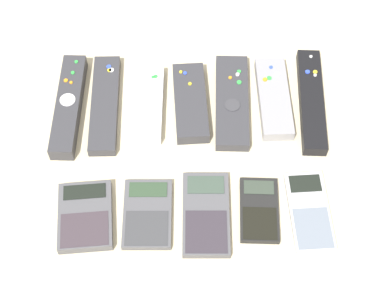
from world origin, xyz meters
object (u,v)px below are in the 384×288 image
(remote_2, at_px, (146,104))
(calculator_4, at_px, (309,211))
(remote_3, at_px, (189,103))
(calculator_1, at_px, (147,214))
(remote_1, at_px, (105,104))
(remote_6, at_px, (311,101))
(calculator_2, at_px, (206,214))
(remote_0, at_px, (69,106))
(calculator_0, at_px, (85,216))
(calculator_3, at_px, (259,210))
(remote_5, at_px, (274,98))
(remote_4, at_px, (232,102))

(remote_2, relative_size, calculator_4, 1.11)
(remote_3, height_order, calculator_1, remote_3)
(remote_1, distance_m, remote_6, 0.36)
(calculator_2, bearing_deg, remote_6, 49.36)
(calculator_1, relative_size, calculator_2, 0.83)
(remote_0, bearing_deg, remote_6, 3.23)
(remote_2, distance_m, calculator_4, 0.34)
(remote_6, bearing_deg, calculator_0, -147.38)
(calculator_3, height_order, calculator_4, same)
(remote_0, bearing_deg, remote_5, 4.32)
(remote_4, distance_m, remote_6, 0.14)
(calculator_3, relative_size, calculator_4, 0.82)
(remote_1, height_order, calculator_0, remote_1)
(remote_4, relative_size, calculator_4, 1.39)
(remote_6, xyz_separation_m, calculator_3, (-0.11, -0.21, -0.01))
(remote_3, bearing_deg, calculator_2, -86.52)
(remote_2, height_order, remote_4, same)
(calculator_3, bearing_deg, calculator_4, 0.48)
(calculator_1, bearing_deg, calculator_2, -0.44)
(remote_3, height_order, remote_6, remote_3)
(calculator_0, xyz_separation_m, calculator_3, (0.28, 0.00, -0.00))
(remote_0, distance_m, remote_2, 0.13)
(remote_4, height_order, calculator_0, remote_4)
(remote_3, relative_size, calculator_4, 1.14)
(remote_6, bearing_deg, remote_2, -176.53)
(remote_3, distance_m, remote_5, 0.15)
(remote_1, bearing_deg, calculator_2, -51.47)
(calculator_1, distance_m, calculator_2, 0.09)
(remote_2, height_order, remote_3, remote_3)
(remote_3, xyz_separation_m, calculator_2, (0.02, -0.21, -0.00))
(remote_6, distance_m, calculator_1, 0.36)
(calculator_2, bearing_deg, remote_5, 61.41)
(remote_1, relative_size, calculator_2, 1.38)
(remote_0, bearing_deg, remote_1, 7.23)
(calculator_0, bearing_deg, remote_3, 48.24)
(remote_0, xyz_separation_m, calculator_0, (0.04, -0.21, -0.01))
(remote_2, height_order, remote_6, remote_6)
(remote_2, height_order, calculator_1, remote_2)
(remote_6, relative_size, calculator_4, 1.54)
(remote_1, distance_m, calculator_4, 0.40)
(remote_0, relative_size, remote_3, 1.30)
(calculator_2, relative_size, calculator_4, 1.04)
(calculator_3, xyz_separation_m, calculator_4, (0.08, -0.00, -0.00))
(calculator_2, bearing_deg, calculator_4, 2.17)
(remote_4, distance_m, remote_5, 0.07)
(remote_2, bearing_deg, calculator_1, -86.43)
(remote_3, relative_size, calculator_3, 1.39)
(remote_3, bearing_deg, calculator_0, -130.54)
(remote_6, distance_m, calculator_3, 0.24)
(remote_3, xyz_separation_m, calculator_0, (-0.17, -0.21, -0.00))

